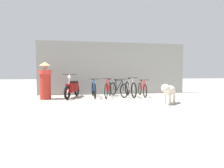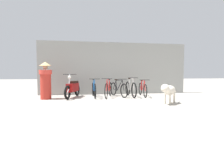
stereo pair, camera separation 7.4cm
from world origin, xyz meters
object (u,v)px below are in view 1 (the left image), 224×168
Objects in this scene: bicycle_4 at (142,89)px; bicycle_3 at (130,89)px; bicycle_1 at (108,89)px; stray_dog at (169,90)px; bicycle_2 at (118,89)px; person_in_robes at (45,80)px; motorcycle at (72,88)px; bicycle_0 at (94,90)px.

bicycle_3 is at bearing -80.65° from bicycle_4.
bicycle_1 is 1.77× the size of stray_dog.
bicycle_2 is 3.20m from person_in_robes.
motorcycle is (-1.59, 0.12, 0.07)m from bicycle_1.
bicycle_4 is 1.78× the size of stray_dog.
bicycle_2 is 0.92× the size of motorcycle.
motorcycle reaches higher than bicycle_4.
bicycle_1 is 1.01× the size of bicycle_2.
bicycle_0 is 1.80× the size of stray_dog.
person_in_robes reaches higher than bicycle_0.
bicycle_3 is 1.81× the size of stray_dog.
motorcycle reaches higher than bicycle_3.
bicycle_3 is at bearing 103.64° from motorcycle.
bicycle_1 is at bearing -82.07° from bicycle_4.
stray_dog is (1.35, -2.26, 0.14)m from bicycle_2.
bicycle_0 is 0.95× the size of motorcycle.
bicycle_0 is at bearing 103.74° from motorcycle.
bicycle_4 is 1.07× the size of person_in_robes.
bicycle_0 is at bearing -104.38° from bicycle_2.
bicycle_0 is 2.09m from person_in_robes.
person_in_robes is at bearing -88.27° from bicycle_3.
motorcycle reaches higher than bicycle_1.
motorcycle is (-3.22, 0.07, 0.09)m from bicycle_4.
bicycle_0 is at bearing -81.85° from stray_dog.
bicycle_0 is 0.99× the size of bicycle_3.
person_in_robes is (-2.66, -0.21, 0.44)m from bicycle_1.
bicycle_4 is (2.28, -0.04, -0.02)m from bicycle_0.
bicycle_4 is at bearing 68.19° from bicycle_2.
bicycle_3 is (1.69, -0.07, 0.01)m from bicycle_0.
bicycle_0 is at bearing -84.76° from bicycle_4.
bicycle_3 is 1.09× the size of person_in_robes.
stray_dog is (0.80, -2.13, 0.11)m from bicycle_3.
motorcycle is at bearing -85.14° from bicycle_4.
bicycle_1 is (0.65, -0.09, 0.01)m from bicycle_0.
motorcycle is 1.90× the size of stray_dog.
motorcycle reaches higher than stray_dog.
bicycle_0 is 1.69m from bicycle_3.
bicycle_2 is 0.57m from bicycle_3.
bicycle_3 is at bearing 60.14° from bicycle_2.
bicycle_4 is at bearing 109.26° from bicycle_1.
bicycle_4 is 4.33m from person_in_robes.
motorcycle is (-0.94, 0.04, 0.08)m from bicycle_0.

